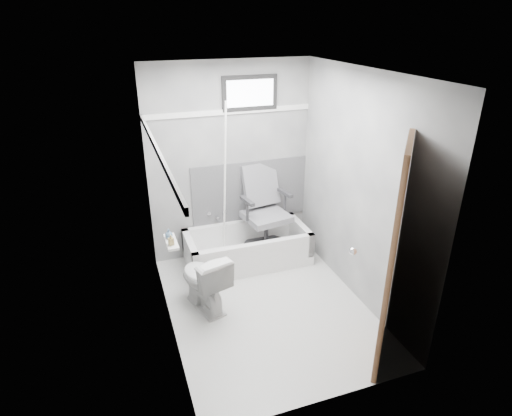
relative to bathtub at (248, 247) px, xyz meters
name	(u,v)px	position (x,y,z in m)	size (l,w,h in m)	color
floor	(267,306)	(-0.09, -0.93, -0.21)	(2.60, 2.60, 0.00)	silver
ceiling	(270,72)	(-0.09, -0.93, 2.19)	(2.60, 2.60, 0.00)	silver
wall_back	(230,163)	(-0.09, 0.37, 0.99)	(2.00, 0.02, 2.40)	slate
wall_front	(335,274)	(-0.09, -2.23, 0.99)	(2.00, 0.02, 2.40)	slate
wall_left	(162,218)	(-1.09, -0.93, 0.99)	(0.02, 2.60, 2.40)	slate
wall_right	(359,190)	(0.91, -0.93, 0.99)	(0.02, 2.60, 2.40)	slate
bathtub	(248,247)	(0.00, 0.00, 0.00)	(1.50, 0.70, 0.42)	white
office_chair	(266,211)	(0.26, 0.05, 0.43)	(0.60, 0.60, 1.05)	slate
toilet	(204,280)	(-0.71, -0.71, 0.12)	(0.37, 0.66, 0.65)	silver
door	(443,272)	(0.89, -2.21, 0.79)	(0.78, 0.78, 2.00)	brown
window	(250,93)	(0.16, 0.36, 1.81)	(0.66, 0.04, 0.40)	black
backerboard	(250,191)	(0.16, 0.36, 0.59)	(1.50, 0.02, 0.78)	#4C4C4F
trim_back	(229,112)	(-0.09, 0.36, 1.61)	(2.00, 0.02, 0.06)	white
trim_left	(157,150)	(-1.08, -0.93, 1.61)	(0.02, 2.60, 0.06)	white
pole	(225,182)	(-0.23, 0.13, 0.84)	(0.02, 0.02, 1.95)	white
shelf	(171,242)	(-1.02, -0.84, 0.69)	(0.10, 0.32, 0.03)	silver
soap_bottle_a	(171,240)	(-1.03, -0.92, 0.76)	(0.04, 0.04, 0.10)	#96824B
soap_bottle_b	(169,234)	(-1.03, -0.78, 0.75)	(0.07, 0.07, 0.09)	#456280
faucet	(217,214)	(-0.29, 0.34, 0.34)	(0.26, 0.10, 0.16)	silver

